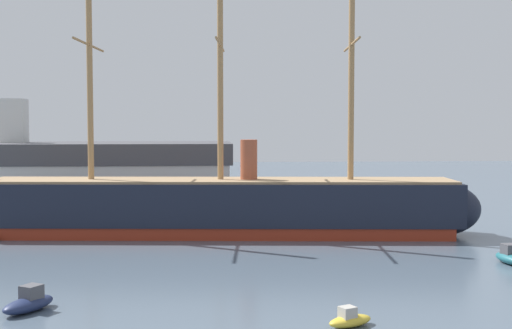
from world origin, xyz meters
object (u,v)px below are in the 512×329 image
Objects in this scene: dockside_warehouse_left at (69,178)px; motorboat_mid_left at (29,302)px; motorboat_near_centre at (350,320)px; motorboat_alongside_stern at (511,257)px; tall_ship at (221,206)px.

motorboat_mid_left is at bearing -81.66° from dockside_warehouse_left.
motorboat_near_centre is 25.03m from motorboat_alongside_stern.
motorboat_near_centre is 0.76× the size of motorboat_alongside_stern.
tall_ship reaches higher than motorboat_mid_left.
dockside_warehouse_left reaches higher than motorboat_near_centre.
dockside_warehouse_left is (-27.85, 55.73, 4.44)m from motorboat_near_centre.
motorboat_mid_left is (-13.35, -29.65, -2.70)m from tall_ship.
tall_ship is 30.78m from motorboat_alongside_stern.
motorboat_mid_left is 0.09× the size of dockside_warehouse_left.
tall_ship is at bearing -45.50° from dockside_warehouse_left.
motorboat_near_centre is 62.46m from dockside_warehouse_left.
motorboat_alongside_stern is at bearing 43.35° from motorboat_near_centre.
motorboat_near_centre is at bearing -136.65° from motorboat_alongside_stern.
motorboat_alongside_stern is at bearing -39.94° from dockside_warehouse_left.
motorboat_alongside_stern is (25.25, -17.39, -2.69)m from tall_ship.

